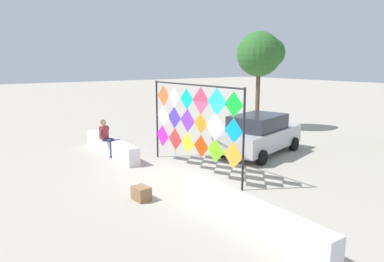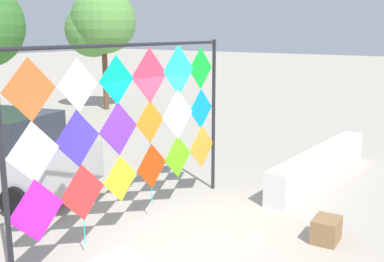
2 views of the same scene
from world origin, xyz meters
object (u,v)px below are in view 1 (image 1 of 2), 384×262
Objects in this scene: tree_far_right at (261,54)px; kite_display_rack at (194,119)px; seated_vendor at (106,135)px; parked_car at (259,134)px; cardboard_box_large at (141,193)px.

kite_display_rack is at bearing -59.41° from tree_far_right.
tree_far_right is at bearing 95.95° from seated_vendor.
tree_far_right reaches higher than parked_car.
tree_far_right is at bearing 120.59° from kite_display_rack.
kite_display_rack reaches higher than parked_car.
cardboard_box_large is 0.09× the size of tree_far_right.
kite_display_rack is at bearing 116.10° from cardboard_box_large.
cardboard_box_large is (1.83, -6.40, -0.65)m from parked_car.
parked_car is (-0.48, 3.65, -1.02)m from kite_display_rack.
seated_vendor is at bearing -84.05° from tree_far_right.
kite_display_rack is 4.15m from seated_vendor.
kite_display_rack is 0.89× the size of tree_far_right.
seated_vendor is at bearing 168.89° from cardboard_box_large.
kite_display_rack is 1.06× the size of parked_car.
parked_car is at bearing -45.21° from tree_far_right.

